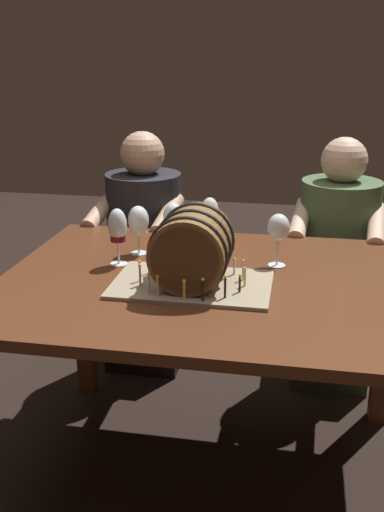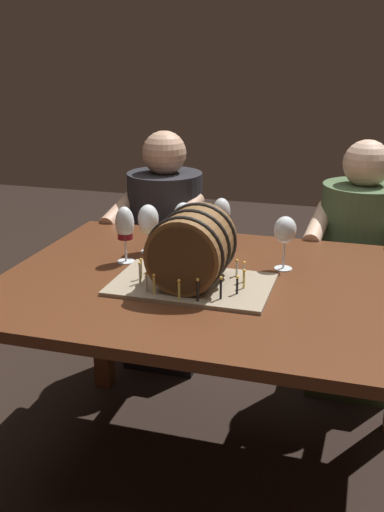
{
  "view_description": "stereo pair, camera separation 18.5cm",
  "coord_description": "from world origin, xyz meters",
  "px_view_note": "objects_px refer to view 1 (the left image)",
  "views": [
    {
      "loc": [
        0.26,
        -1.79,
        1.47
      ],
      "look_at": [
        -0.06,
        -0.07,
        0.86
      ],
      "focal_mm": 42.14,
      "sensor_mm": 36.0,
      "label": 1
    },
    {
      "loc": [
        0.44,
        -1.74,
        1.47
      ],
      "look_at": [
        -0.06,
        -0.07,
        0.86
      ],
      "focal_mm": 42.14,
      "sensor_mm": 36.0,
      "label": 2
    }
  ],
  "objects_px": {
    "wine_glass_rose": "(210,213)",
    "wine_glass_white": "(138,222)",
    "dining_table": "(213,308)",
    "person_seated_right": "(335,274)",
    "person_seated_left": "(145,262)",
    "barrel_cake": "(192,252)",
    "wine_glass_amber": "(173,219)",
    "wine_glass_red": "(117,228)",
    "wine_glass_empty": "(278,228)"
  },
  "relations": [
    {
      "from": "barrel_cake",
      "to": "wine_glass_rose",
      "type": "xyz_separation_m",
      "value": [
        -0.01,
        0.42,
        0.01
      ]
    },
    {
      "from": "wine_glass_rose",
      "to": "person_seated_right",
      "type": "relative_size",
      "value": 0.17
    },
    {
      "from": "wine_glass_red",
      "to": "wine_glass_rose",
      "type": "xyz_separation_m",
      "value": [
        0.27,
        0.27,
        -0.01
      ]
    },
    {
      "from": "dining_table",
      "to": "wine_glass_red",
      "type": "distance_m",
      "value": 0.42
    },
    {
      "from": "wine_glass_amber",
      "to": "wine_glass_rose",
      "type": "height_order",
      "value": "wine_glass_rose"
    },
    {
      "from": "wine_glass_rose",
      "to": "person_seated_left",
      "type": "relative_size",
      "value": 0.16
    },
    {
      "from": "dining_table",
      "to": "wine_glass_rose",
      "type": "xyz_separation_m",
      "value": [
        -0.07,
        0.35,
        0.23
      ]
    },
    {
      "from": "wine_glass_rose",
      "to": "person_seated_right",
      "type": "distance_m",
      "value": 0.75
    },
    {
      "from": "wine_glass_red",
      "to": "person_seated_right",
      "type": "relative_size",
      "value": 0.18
    },
    {
      "from": "dining_table",
      "to": "wine_glass_white",
      "type": "distance_m",
      "value": 0.42
    },
    {
      "from": "dining_table",
      "to": "person_seated_right",
      "type": "height_order",
      "value": "person_seated_right"
    },
    {
      "from": "wine_glass_white",
      "to": "person_seated_left",
      "type": "height_order",
      "value": "person_seated_left"
    },
    {
      "from": "person_seated_left",
      "to": "person_seated_right",
      "type": "distance_m",
      "value": 0.87
    },
    {
      "from": "dining_table",
      "to": "wine_glass_red",
      "type": "relative_size",
      "value": 6.93
    },
    {
      "from": "barrel_cake",
      "to": "person_seated_left",
      "type": "distance_m",
      "value": 0.98
    },
    {
      "from": "wine_glass_amber",
      "to": "wine_glass_empty",
      "type": "bearing_deg",
      "value": -13.45
    },
    {
      "from": "wine_glass_amber",
      "to": "wine_glass_rose",
      "type": "bearing_deg",
      "value": 38.11
    },
    {
      "from": "wine_glass_rose",
      "to": "person_seated_left",
      "type": "height_order",
      "value": "person_seated_left"
    },
    {
      "from": "wine_glass_rose",
      "to": "person_seated_right",
      "type": "height_order",
      "value": "person_seated_right"
    },
    {
      "from": "dining_table",
      "to": "wine_glass_rose",
      "type": "relative_size",
      "value": 7.48
    },
    {
      "from": "wine_glass_red",
      "to": "person_seated_right",
      "type": "distance_m",
      "value": 1.1
    },
    {
      "from": "wine_glass_rose",
      "to": "wine_glass_white",
      "type": "bearing_deg",
      "value": -148.12
    },
    {
      "from": "wine_glass_white",
      "to": "wine_glass_rose",
      "type": "bearing_deg",
      "value": 31.88
    },
    {
      "from": "dining_table",
      "to": "wine_glass_white",
      "type": "xyz_separation_m",
      "value": [
        -0.3,
        0.2,
        0.22
      ]
    },
    {
      "from": "barrel_cake",
      "to": "wine_glass_amber",
      "type": "distance_m",
      "value": 0.35
    },
    {
      "from": "dining_table",
      "to": "person_seated_left",
      "type": "distance_m",
      "value": 0.89
    },
    {
      "from": "wine_glass_white",
      "to": "wine_glass_empty",
      "type": "bearing_deg",
      "value": -4.36
    },
    {
      "from": "person_seated_right",
      "to": "wine_glass_red",
      "type": "bearing_deg",
      "value": -138.28
    },
    {
      "from": "barrel_cake",
      "to": "person_seated_left",
      "type": "height_order",
      "value": "person_seated_left"
    },
    {
      "from": "wine_glass_rose",
      "to": "dining_table",
      "type": "bearing_deg",
      "value": -79.28
    },
    {
      "from": "barrel_cake",
      "to": "wine_glass_white",
      "type": "distance_m",
      "value": 0.36
    },
    {
      "from": "wine_glass_rose",
      "to": "wine_glass_empty",
      "type": "bearing_deg",
      "value": -35.09
    },
    {
      "from": "wine_glass_white",
      "to": "wine_glass_red",
      "type": "bearing_deg",
      "value": -107.77
    },
    {
      "from": "person_seated_left",
      "to": "wine_glass_rose",
      "type": "bearing_deg",
      "value": -48.83
    },
    {
      "from": "barrel_cake",
      "to": "person_seated_right",
      "type": "bearing_deg",
      "value": 59.7
    },
    {
      "from": "wine_glass_white",
      "to": "person_seated_right",
      "type": "height_order",
      "value": "person_seated_right"
    },
    {
      "from": "wine_glass_rose",
      "to": "person_seated_left",
      "type": "xyz_separation_m",
      "value": [
        -0.37,
        0.42,
        -0.36
      ]
    },
    {
      "from": "wine_glass_white",
      "to": "wine_glass_red",
      "type": "height_order",
      "value": "wine_glass_red"
    },
    {
      "from": "dining_table",
      "to": "wine_glass_red",
      "type": "bearing_deg",
      "value": 166.85
    },
    {
      "from": "barrel_cake",
      "to": "wine_glass_rose",
      "type": "bearing_deg",
      "value": 91.31
    },
    {
      "from": "wine_glass_empty",
      "to": "wine_glass_rose",
      "type": "height_order",
      "value": "same"
    },
    {
      "from": "wine_glass_amber",
      "to": "person_seated_right",
      "type": "distance_m",
      "value": 0.88
    },
    {
      "from": "wine_glass_empty",
      "to": "wine_glass_red",
      "type": "height_order",
      "value": "wine_glass_red"
    },
    {
      "from": "dining_table",
      "to": "wine_glass_red",
      "type": "xyz_separation_m",
      "value": [
        -0.34,
        0.08,
        0.23
      ]
    },
    {
      "from": "wine_glass_amber",
      "to": "wine_glass_red",
      "type": "bearing_deg",
      "value": -131.53
    },
    {
      "from": "dining_table",
      "to": "person_seated_right",
      "type": "bearing_deg",
      "value": 60.6
    },
    {
      "from": "wine_glass_red",
      "to": "person_seated_left",
      "type": "xyz_separation_m",
      "value": [
        -0.09,
        0.69,
        -0.37
      ]
    },
    {
      "from": "wine_glass_white",
      "to": "wine_glass_empty",
      "type": "height_order",
      "value": "wine_glass_empty"
    },
    {
      "from": "wine_glass_empty",
      "to": "wine_glass_amber",
      "type": "bearing_deg",
      "value": 166.55
    },
    {
      "from": "wine_glass_red",
      "to": "person_seated_left",
      "type": "relative_size",
      "value": 0.18
    }
  ]
}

